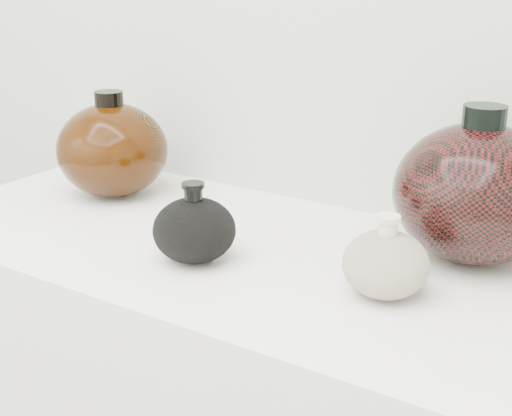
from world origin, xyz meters
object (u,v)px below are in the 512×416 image
Objects in this scene: cream_gourd_vase at (386,263)px; left_round_pot at (112,149)px; black_gourd_vase at (194,229)px; right_round_pot at (476,192)px.

cream_gourd_vase is 0.61m from left_round_pot.
black_gourd_vase reaches higher than cream_gourd_vase.
black_gourd_vase is at bearing -27.53° from left_round_pot.
left_round_pot is at bearing 168.67° from cream_gourd_vase.
left_round_pot is (-0.31, 0.16, 0.04)m from black_gourd_vase.
cream_gourd_vase is 0.20m from right_round_pot.
black_gourd_vase is 0.29m from cream_gourd_vase.
cream_gourd_vase is at bearing -11.33° from left_round_pot.
right_round_pot is (0.34, 0.23, 0.05)m from black_gourd_vase.
cream_gourd_vase is (0.28, 0.04, -0.00)m from black_gourd_vase.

